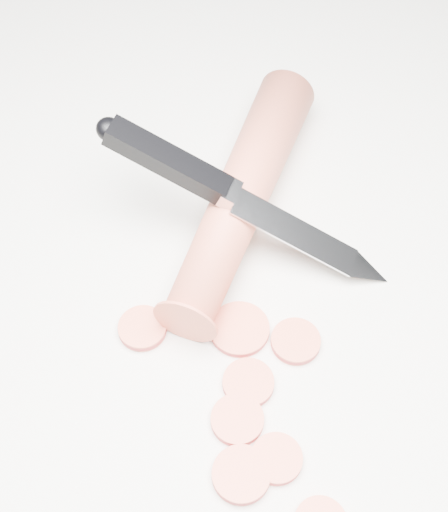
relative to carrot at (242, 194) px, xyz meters
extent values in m
plane|color=silver|center=(-0.03, -0.11, -0.02)|extent=(2.40, 2.40, 0.00)
cylinder|color=#D1553C|center=(0.00, 0.00, 0.00)|extent=(0.14, 0.22, 0.04)
cylinder|color=#E0593E|center=(-0.03, -0.16, -0.02)|extent=(0.03, 0.03, 0.01)
cylinder|color=#E0593E|center=(-0.02, -0.14, -0.02)|extent=(0.03, 0.03, 0.01)
cylinder|color=#E0593E|center=(-0.02, -0.10, -0.02)|extent=(0.04, 0.04, 0.01)
cylinder|color=#E0593E|center=(0.02, -0.11, -0.02)|extent=(0.03, 0.03, 0.01)
cylinder|color=#E0593E|center=(-0.08, -0.09, -0.02)|extent=(0.03, 0.03, 0.01)
cylinder|color=#E0593E|center=(-0.03, -0.20, -0.02)|extent=(0.04, 0.04, 0.01)
cylinder|color=#E0593E|center=(-0.01, -0.19, -0.02)|extent=(0.03, 0.03, 0.01)
camera|label=1|loc=(-0.06, -0.33, 0.41)|focal=50.00mm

